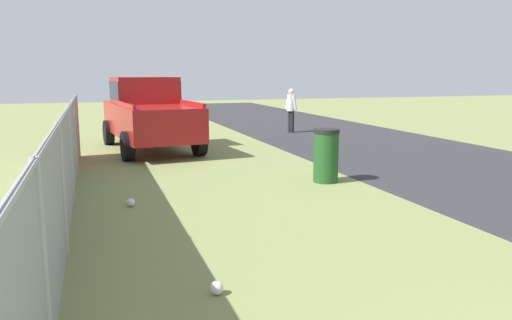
% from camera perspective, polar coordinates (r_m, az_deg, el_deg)
% --- Properties ---
extents(pickup_truck, '(5.08, 2.59, 2.09)m').
position_cam_1_polar(pickup_truck, '(14.99, -12.13, 5.41)').
color(pickup_truck, maroon).
rests_on(pickup_truck, ground).
extents(trash_bin, '(0.53, 0.53, 1.09)m').
position_cam_1_polar(trash_bin, '(10.34, 7.96, 0.52)').
color(trash_bin, '#1E4C1E').
rests_on(trash_bin, ground).
extents(pedestrian, '(0.47, 0.30, 1.64)m').
position_cam_1_polar(pedestrian, '(18.82, 4.01, 5.99)').
color(pedestrian, black).
rests_on(pedestrian, ground).
extents(fence_section, '(13.06, 0.07, 1.65)m').
position_cam_1_polar(fence_section, '(7.74, -20.72, -0.62)').
color(fence_section, '#9EA3A8').
rests_on(fence_section, ground).
extents(litter_bag_by_mailbox, '(0.14, 0.14, 0.14)m').
position_cam_1_polar(litter_bag_by_mailbox, '(5.25, -4.50, -14.29)').
color(litter_bag_by_mailbox, silver).
rests_on(litter_bag_by_mailbox, ground).
extents(litter_bag_midfield_b, '(0.14, 0.14, 0.14)m').
position_cam_1_polar(litter_bag_midfield_b, '(8.70, -14.04, -4.70)').
color(litter_bag_midfield_b, silver).
rests_on(litter_bag_midfield_b, ground).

